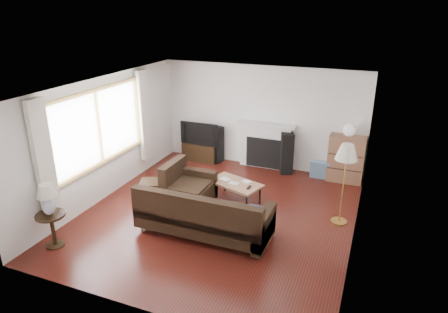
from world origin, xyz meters
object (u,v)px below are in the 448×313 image
at_px(bookshelf, 346,159).
at_px(sectional_sofa, 204,213).
at_px(side_table, 53,230).
at_px(tv_stand, 201,151).
at_px(coffee_table, 235,191).
at_px(floor_lamp, 343,185).

height_order(bookshelf, sectional_sofa, bookshelf).
bearing_deg(side_table, tv_stand, 82.07).
height_order(coffee_table, side_table, side_table).
xyz_separation_m(tv_stand, floor_lamp, (3.73, -1.92, 0.54)).
relative_size(bookshelf, floor_lamp, 0.70).
bearing_deg(coffee_table, sectional_sofa, -74.55).
relative_size(sectional_sofa, side_table, 4.23).
bearing_deg(sectional_sofa, tv_stand, 115.82).
bearing_deg(coffee_table, floor_lamp, 15.90).
xyz_separation_m(bookshelf, coffee_table, (-1.98, -1.86, -0.33)).
relative_size(coffee_table, floor_lamp, 0.69).
height_order(sectional_sofa, coffee_table, sectional_sofa).
distance_m(floor_lamp, side_table, 5.09).
distance_m(bookshelf, side_table, 6.20).
height_order(bookshelf, coffee_table, bookshelf).
bearing_deg(bookshelf, side_table, -132.98).
relative_size(tv_stand, bookshelf, 0.85).
xyz_separation_m(tv_stand, side_table, (-0.63, -4.51, 0.07)).
height_order(tv_stand, sectional_sofa, sectional_sofa).
height_order(sectional_sofa, side_table, sectional_sofa).
bearing_deg(floor_lamp, side_table, -149.32).
bearing_deg(tv_stand, side_table, -97.93).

